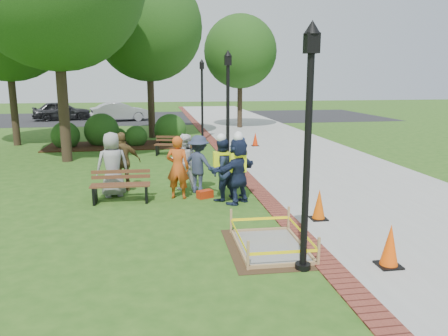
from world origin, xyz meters
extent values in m
plane|color=#285116|center=(0.00, 0.00, 0.00)|extent=(100.00, 100.00, 0.00)
cube|color=#9E9E99|center=(5.00, 10.00, 0.01)|extent=(6.00, 60.00, 0.02)
cube|color=maroon|center=(1.75, 10.00, 0.01)|extent=(0.50, 60.00, 0.03)
cube|color=#381E0F|center=(-3.00, 12.00, 0.02)|extent=(7.00, 3.00, 0.05)
cube|color=black|center=(0.00, 27.00, 0.00)|extent=(36.00, 12.00, 0.01)
cube|color=#47331E|center=(0.93, -1.96, 0.00)|extent=(1.74, 2.33, 0.01)
cube|color=gray|center=(0.93, -1.96, 0.02)|extent=(1.23, 1.82, 0.04)
cube|color=tan|center=(0.93, -1.96, 0.04)|extent=(1.35, 1.94, 0.08)
cube|color=tan|center=(0.93, -1.96, 0.28)|extent=(1.38, 1.97, 0.55)
cube|color=yellow|center=(0.93, -1.96, 0.30)|extent=(1.33, 1.92, 0.06)
cube|color=brown|center=(-2.25, 1.84, 0.49)|extent=(1.60, 0.51, 0.04)
cube|color=brown|center=(-2.24, 2.09, 0.73)|extent=(1.59, 0.08, 0.25)
cube|color=black|center=(-2.25, 1.84, 0.23)|extent=(1.46, 0.57, 0.47)
cube|color=#51291B|center=(-0.53, 8.93, 0.47)|extent=(1.59, 0.80, 0.04)
cube|color=#51291B|center=(-0.47, 9.17, 0.70)|extent=(1.50, 0.41, 0.25)
cube|color=black|center=(-0.53, 8.93, 0.22)|extent=(1.47, 0.83, 0.45)
cube|color=black|center=(2.80, -3.18, 0.03)|extent=(0.41, 0.41, 0.05)
cone|color=#FF5208|center=(2.80, -3.18, 0.43)|extent=(0.33, 0.33, 0.76)
cube|color=black|center=(2.53, -0.45, 0.03)|extent=(0.38, 0.38, 0.05)
cone|color=#DF5407|center=(2.53, -0.45, 0.40)|extent=(0.30, 0.30, 0.71)
cube|color=black|center=(3.62, 10.81, 0.02)|extent=(0.35, 0.35, 0.05)
cone|color=red|center=(3.62, 10.81, 0.37)|extent=(0.28, 0.28, 0.65)
cube|color=#B82C0E|center=(0.07, 1.91, 0.11)|extent=(0.50, 0.40, 0.22)
cylinder|color=black|center=(1.25, -3.00, 1.90)|extent=(0.12, 0.12, 3.80)
cube|color=black|center=(1.25, -3.00, 3.90)|extent=(0.22, 0.22, 0.32)
cone|color=black|center=(1.25, -3.00, 4.15)|extent=(0.28, 0.28, 0.22)
cylinder|color=black|center=(1.25, -3.00, 0.05)|extent=(0.28, 0.28, 0.10)
cylinder|color=black|center=(1.25, 5.00, 1.90)|extent=(0.12, 0.12, 3.80)
cube|color=black|center=(1.25, 5.00, 3.90)|extent=(0.22, 0.22, 0.32)
cone|color=black|center=(1.25, 5.00, 4.15)|extent=(0.28, 0.28, 0.22)
cylinder|color=black|center=(1.25, 5.00, 0.05)|extent=(0.28, 0.28, 0.10)
cylinder|color=black|center=(1.25, 13.00, 1.90)|extent=(0.12, 0.12, 3.80)
cube|color=black|center=(1.25, 13.00, 3.90)|extent=(0.22, 0.22, 0.32)
cone|color=black|center=(1.25, 13.00, 4.15)|extent=(0.28, 0.28, 0.22)
cylinder|color=black|center=(1.25, 13.00, 0.05)|extent=(0.28, 0.28, 0.10)
cylinder|color=#3D2D1E|center=(-4.81, 8.24, 2.86)|extent=(0.41, 0.41, 5.73)
cylinder|color=#3D2D1E|center=(-1.40, 14.83, 2.47)|extent=(0.37, 0.37, 4.93)
sphere|color=#1C4313|center=(-1.40, 14.83, 5.99)|extent=(5.80, 5.80, 5.80)
cylinder|color=#3D2D1E|center=(4.42, 18.80, 2.04)|extent=(0.33, 0.33, 4.08)
sphere|color=#1C4313|center=(4.42, 18.80, 4.96)|extent=(4.74, 4.74, 4.74)
cylinder|color=#3D2D1E|center=(-8.07, 13.02, 2.54)|extent=(0.34, 0.34, 5.08)
sphere|color=#1C4313|center=(-8.07, 13.02, 6.17)|extent=(6.12, 6.12, 6.12)
sphere|color=#1C4313|center=(-5.52, 11.90, 0.00)|extent=(1.36, 1.36, 1.36)
sphere|color=#1C4313|center=(-3.87, 12.41, 0.00)|extent=(1.72, 1.72, 1.72)
sphere|color=#1C4313|center=(-2.17, 11.89, 0.00)|extent=(1.08, 1.08, 1.08)
sphere|color=#1C4313|center=(-0.47, 12.41, 0.00)|extent=(1.64, 1.64, 1.64)
sphere|color=#1C4313|center=(-3.10, 12.72, 0.00)|extent=(0.87, 0.87, 0.87)
imported|color=gray|center=(-2.50, 2.52, 0.93)|extent=(0.67, 0.53, 1.85)
imported|color=#BF4A16|center=(-0.68, 2.00, 0.89)|extent=(0.65, 0.52, 1.77)
imported|color=white|center=(-0.43, 2.96, 0.85)|extent=(0.61, 0.47, 1.70)
imported|color=brown|center=(-2.24, 3.11, 0.88)|extent=(0.62, 0.45, 1.77)
imported|color=#2D364F|center=(-0.04, 2.50, 0.85)|extent=(0.65, 0.61, 1.71)
imported|color=#1C1D49|center=(0.89, 1.26, 0.89)|extent=(0.67, 0.65, 1.78)
cube|color=#CFEA13|center=(0.89, 1.26, 1.14)|extent=(0.42, 0.26, 0.52)
sphere|color=white|center=(0.89, 1.26, 1.80)|extent=(0.25, 0.25, 0.25)
imported|color=#1C1D49|center=(1.00, 1.80, 0.87)|extent=(0.66, 0.63, 1.74)
cube|color=#CFEA13|center=(1.00, 1.80, 1.12)|extent=(0.42, 0.26, 0.52)
sphere|color=white|center=(1.00, 1.80, 1.77)|extent=(0.25, 0.25, 0.25)
imported|color=#1A2744|center=(0.49, 1.63, 0.86)|extent=(0.65, 0.59, 1.72)
cube|color=#CFEA13|center=(0.49, 1.63, 1.10)|extent=(0.42, 0.26, 0.52)
sphere|color=white|center=(0.49, 1.63, 1.74)|extent=(0.25, 0.25, 0.25)
imported|color=#252528|center=(-8.37, 25.98, 0.00)|extent=(3.19, 5.32, 1.62)
imported|color=#B2B1B6|center=(-3.82, 24.55, 0.00)|extent=(3.19, 5.16, 1.56)
camera|label=1|loc=(-1.31, -9.96, 3.38)|focal=35.00mm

